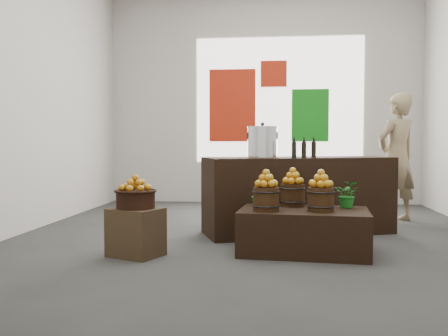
# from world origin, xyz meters

# --- Properties ---
(ground) EXTENTS (7.00, 7.00, 0.00)m
(ground) POSITION_xyz_m (0.00, 0.00, 0.00)
(ground) COLOR #343532
(ground) RESTS_ON ground
(back_wall) EXTENTS (6.00, 0.04, 4.00)m
(back_wall) POSITION_xyz_m (0.00, 3.50, 2.00)
(back_wall) COLOR beige
(back_wall) RESTS_ON ground
(back_opening) EXTENTS (3.20, 0.02, 2.40)m
(back_opening) POSITION_xyz_m (0.30, 3.48, 2.00)
(back_opening) COLOR white
(back_opening) RESTS_ON back_wall
(deco_red_left) EXTENTS (0.90, 0.04, 1.40)m
(deco_red_left) POSITION_xyz_m (-0.60, 3.47, 1.90)
(deco_red_left) COLOR #AB220D
(deco_red_left) RESTS_ON back_wall
(deco_green_right) EXTENTS (0.70, 0.04, 1.00)m
(deco_green_right) POSITION_xyz_m (0.90, 3.47, 1.70)
(deco_green_right) COLOR #116F13
(deco_green_right) RESTS_ON back_wall
(deco_red_upper) EXTENTS (0.50, 0.04, 0.50)m
(deco_red_upper) POSITION_xyz_m (0.20, 3.47, 2.50)
(deco_red_upper) COLOR #AB220D
(deco_red_upper) RESTS_ON back_wall
(crate) EXTENTS (0.62, 0.57, 0.50)m
(crate) POSITION_xyz_m (-1.17, -1.23, 0.25)
(crate) COLOR #463521
(crate) RESTS_ON ground
(wicker_basket) EXTENTS (0.40, 0.40, 0.18)m
(wicker_basket) POSITION_xyz_m (-1.17, -1.23, 0.59)
(wicker_basket) COLOR black
(wicker_basket) RESTS_ON crate
(apples_in_basket) EXTENTS (0.31, 0.31, 0.17)m
(apples_in_basket) POSITION_xyz_m (-1.17, -1.23, 0.77)
(apples_in_basket) COLOR #A51505
(apples_in_basket) RESTS_ON wicker_basket
(display_table) EXTENTS (1.42, 0.94, 0.47)m
(display_table) POSITION_xyz_m (0.58, -0.90, 0.23)
(display_table) COLOR black
(display_table) RESTS_ON ground
(apple_bucket_front_left) EXTENTS (0.27, 0.27, 0.25)m
(apple_bucket_front_left) POSITION_xyz_m (0.18, -1.05, 0.59)
(apple_bucket_front_left) COLOR #32200D
(apple_bucket_front_left) RESTS_ON display_table
(apples_in_bucket_front_left) EXTENTS (0.20, 0.20, 0.18)m
(apples_in_bucket_front_left) POSITION_xyz_m (0.18, -1.05, 0.81)
(apples_in_bucket_front_left) COLOR #A51505
(apples_in_bucket_front_left) RESTS_ON apple_bucket_front_left
(apple_bucket_front_right) EXTENTS (0.27, 0.27, 0.25)m
(apple_bucket_front_right) POSITION_xyz_m (0.75, -1.02, 0.59)
(apple_bucket_front_right) COLOR #32200D
(apple_bucket_front_right) RESTS_ON display_table
(apples_in_bucket_front_right) EXTENTS (0.20, 0.20, 0.18)m
(apples_in_bucket_front_right) POSITION_xyz_m (0.75, -1.02, 0.81)
(apples_in_bucket_front_right) COLOR #A51505
(apples_in_bucket_front_right) RESTS_ON apple_bucket_front_right
(apple_bucket_rear) EXTENTS (0.27, 0.27, 0.25)m
(apple_bucket_rear) POSITION_xyz_m (0.46, -0.64, 0.59)
(apple_bucket_rear) COLOR #32200D
(apple_bucket_rear) RESTS_ON display_table
(apples_in_bucket_rear) EXTENTS (0.20, 0.20, 0.18)m
(apples_in_bucket_rear) POSITION_xyz_m (0.46, -0.64, 0.81)
(apples_in_bucket_rear) COLOR #A51505
(apples_in_bucket_rear) RESTS_ON apple_bucket_rear
(herb_garnish_right) EXTENTS (0.33, 0.30, 0.30)m
(herb_garnish_right) POSITION_xyz_m (1.06, -0.72, 0.62)
(herb_garnish_right) COLOR #15671A
(herb_garnish_right) RESTS_ON display_table
(herb_garnish_left) EXTENTS (0.16, 0.14, 0.25)m
(herb_garnish_left) POSITION_xyz_m (0.07, -0.67, 0.60)
(herb_garnish_left) COLOR #15671A
(herb_garnish_left) RESTS_ON display_table
(counter) EXTENTS (2.54, 1.57, 0.99)m
(counter) POSITION_xyz_m (0.56, 0.27, 0.50)
(counter) COLOR black
(counter) RESTS_ON ground
(stock_pot_left) EXTENTS (0.37, 0.37, 0.37)m
(stock_pot_left) POSITION_xyz_m (0.10, 0.10, 1.18)
(stock_pot_left) COLOR silver
(stock_pot_left) RESTS_ON counter
(oil_cruets) EXTENTS (0.27, 0.15, 0.28)m
(oil_cruets) POSITION_xyz_m (0.65, 0.04, 1.13)
(oil_cruets) COLOR black
(oil_cruets) RESTS_ON counter
(shopper) EXTENTS (0.83, 0.77, 1.91)m
(shopper) POSITION_xyz_m (2.05, 1.40, 0.96)
(shopper) COLOR #8F7B57
(shopper) RESTS_ON ground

